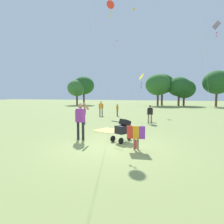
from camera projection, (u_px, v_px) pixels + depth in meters
The scene contains 15 objects.
ground_plane at pixel (110, 147), 7.91m from camera, with size 120.00×120.00×0.00m, color #849351.
treeline_distant at pixel (154, 85), 35.57m from camera, with size 29.48×6.18×6.09m.
child_with_butterfly_kite at pixel (136, 135), 7.41m from camera, with size 0.70×0.38×0.97m.
person_adult_flyer at pixel (80, 118), 9.02m from camera, with size 0.58×0.52×1.78m.
stroller at pixel (123, 128), 8.73m from camera, with size 0.87×1.07×1.03m.
kite_adult_black at pixel (110, 7), 11.63m from camera, with size 0.58×3.64×7.76m.
kite_orange_delta at pixel (216, 30), 13.93m from camera, with size 1.87×3.86×7.55m.
kite_green_novelty at pixel (141, 78), 17.69m from camera, with size 0.57×3.48×4.09m.
distant_kites_cluster at pixel (201, 30), 27.84m from camera, with size 25.07×12.29×6.59m.
person_red_shirt at pixel (80, 107), 22.55m from camera, with size 0.16×0.36×1.12m.
person_sitting_far at pixel (101, 107), 19.17m from camera, with size 0.46×0.26×1.46m.
person_couple_left at pixel (85, 113), 14.52m from camera, with size 0.26×0.38×1.26m.
person_kid_running at pixel (150, 113), 14.01m from camera, with size 0.42×0.25×1.36m.
person_back_turned at pixel (117, 109), 18.90m from camera, with size 0.26×0.33×1.17m.
picnic_blanket at pixel (108, 130), 11.43m from camera, with size 1.37×1.36×0.02m, color gold.
Camera 1 is at (2.18, -7.44, 2.15)m, focal length 30.97 mm.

